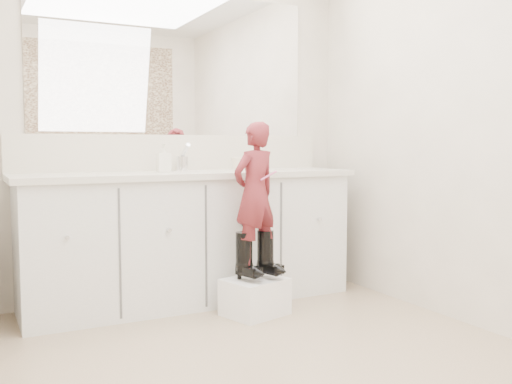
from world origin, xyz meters
TOP-DOWN VIEW (x-y plane):
  - floor at (0.00, 0.00)m, footprint 3.00×3.00m
  - wall_back at (0.00, 1.50)m, footprint 2.60×0.00m
  - wall_right at (1.30, 0.00)m, footprint 0.00×3.00m
  - vanity_cabinet at (0.00, 1.23)m, footprint 2.20×0.55m
  - countertop at (0.00, 1.21)m, footprint 2.28×0.58m
  - backsplash at (0.00, 1.49)m, footprint 2.28×0.03m
  - mirror at (0.00, 1.49)m, footprint 2.00×0.02m
  - faucet at (0.00, 1.38)m, footprint 0.08×0.08m
  - cup at (0.39, 1.29)m, footprint 0.12×0.12m
  - soap_bottle at (-0.18, 1.24)m, footprint 0.09×0.09m
  - step_stool at (0.25, 0.75)m, footprint 0.43×0.39m
  - boot_left at (0.17, 0.75)m, footprint 0.16×0.22m
  - boot_right at (0.32, 0.75)m, footprint 0.16×0.22m
  - toddler at (0.25, 0.75)m, footprint 0.37×0.29m
  - toothbrush at (0.32, 0.70)m, footprint 0.13×0.05m

SIDE VIEW (x-z plane):
  - floor at x=0.00m, z-range 0.00..0.00m
  - step_stool at x=0.25m, z-range 0.00..0.23m
  - boot_left at x=0.17m, z-range 0.23..0.53m
  - boot_right at x=0.32m, z-range 0.23..0.53m
  - vanity_cabinet at x=0.00m, z-range 0.00..0.85m
  - toddler at x=0.25m, z-range 0.33..1.21m
  - countertop at x=0.00m, z-range 0.85..0.89m
  - toothbrush at x=0.32m, z-range 0.85..0.91m
  - cup at x=0.39m, z-range 0.89..0.98m
  - faucet at x=0.00m, z-range 0.89..0.99m
  - soap_bottle at x=-0.18m, z-range 0.89..1.08m
  - backsplash at x=0.00m, z-range 0.89..1.14m
  - wall_back at x=0.00m, z-range -0.10..2.50m
  - wall_right at x=1.30m, z-range -0.30..2.70m
  - mirror at x=0.00m, z-range 1.14..2.14m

